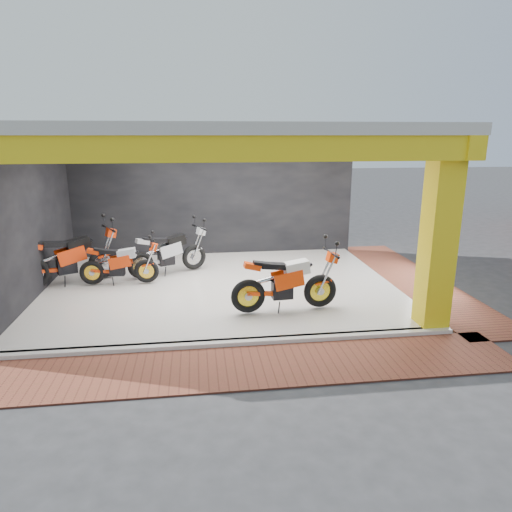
{
  "coord_description": "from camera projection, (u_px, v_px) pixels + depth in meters",
  "views": [
    {
      "loc": [
        -0.52,
        -8.18,
        3.51
      ],
      "look_at": [
        0.77,
        1.52,
        0.9
      ],
      "focal_mm": 32.0,
      "sensor_mm": 36.0,
      "label": 1
    }
  ],
  "objects": [
    {
      "name": "paver_front",
      "position": [
        235.0,
        367.0,
        7.08
      ],
      "size": [
        9.0,
        1.4,
        0.03
      ],
      "primitive_type": "cube",
      "color": "brown",
      "rests_on": "ground"
    },
    {
      "name": "header_beam_right",
      "position": [
        394.0,
        144.0,
        10.38
      ],
      "size": [
        0.3,
        6.4,
        0.4
      ],
      "primitive_type": "cube",
      "color": "yellow",
      "rests_on": "corner_column"
    },
    {
      "name": "showroom_ceiling",
      "position": [
        218.0,
        130.0,
        9.79
      ],
      "size": [
        8.4,
        6.4,
        0.2
      ],
      "primitive_type": "cube",
      "color": "beige",
      "rests_on": "corner_column"
    },
    {
      "name": "back_wall",
      "position": [
        214.0,
        197.0,
        13.24
      ],
      "size": [
        8.2,
        0.2,
        3.5
      ],
      "primitive_type": "cube",
      "color": "black",
      "rests_on": "ground"
    },
    {
      "name": "floor_kerb",
      "position": [
        231.0,
        343.0,
        7.81
      ],
      "size": [
        8.0,
        0.2,
        0.1
      ],
      "primitive_type": "cube",
      "color": "white",
      "rests_on": "ground"
    },
    {
      "name": "ground",
      "position": [
        227.0,
        322.0,
        8.8
      ],
      "size": [
        80.0,
        80.0,
        0.0
      ],
      "primitive_type": "plane",
      "color": "#2D2D30",
      "rests_on": "ground"
    },
    {
      "name": "left_wall",
      "position": [
        28.0,
        220.0,
        9.75
      ],
      "size": [
        0.2,
        6.2,
        3.5
      ],
      "primitive_type": "cube",
      "color": "black",
      "rests_on": "ground"
    },
    {
      "name": "showroom_floor",
      "position": [
        221.0,
        287.0,
        10.71
      ],
      "size": [
        8.0,
        6.0,
        0.1
      ],
      "primitive_type": "cube",
      "color": "white",
      "rests_on": "ground"
    },
    {
      "name": "paver_right",
      "position": [
        414.0,
        280.0,
        11.32
      ],
      "size": [
        1.4,
        7.0,
        0.03
      ],
      "primitive_type": "cube",
      "color": "brown",
      "rests_on": "ground"
    },
    {
      "name": "moto_row_d",
      "position": [
        102.0,
        249.0,
        10.97
      ],
      "size": [
        2.56,
        1.92,
        1.48
      ],
      "primitive_type": null,
      "rotation": [
        0.0,
        0.0,
        0.48
      ],
      "color": "red",
      "rests_on": "showroom_floor"
    },
    {
      "name": "header_beam_front",
      "position": [
        228.0,
        149.0,
        7.0
      ],
      "size": [
        8.4,
        0.3,
        0.4
      ],
      "primitive_type": "cube",
      "color": "yellow",
      "rests_on": "corner_column"
    },
    {
      "name": "moto_row_a",
      "position": [
        146.0,
        260.0,
        10.64
      ],
      "size": [
        1.93,
        0.76,
        1.17
      ],
      "primitive_type": null,
      "rotation": [
        0.0,
        0.0,
        -0.03
      ],
      "color": "red",
      "rests_on": "showroom_floor"
    },
    {
      "name": "corner_column",
      "position": [
        439.0,
        237.0,
        8.11
      ],
      "size": [
        0.5,
        0.5,
        3.5
      ],
      "primitive_type": "cube",
      "color": "yellow",
      "rests_on": "ground"
    },
    {
      "name": "moto_hero",
      "position": [
        321.0,
        275.0,
        9.09
      ],
      "size": [
        2.34,
        1.02,
        1.39
      ],
      "primitive_type": null,
      "rotation": [
        0.0,
        0.0,
        0.08
      ],
      "color": "#FF400A",
      "rests_on": "showroom_floor"
    },
    {
      "name": "moto_row_b",
      "position": [
        194.0,
        245.0,
        11.69
      ],
      "size": [
        2.32,
        1.65,
        1.33
      ],
      "primitive_type": null,
      "rotation": [
        0.0,
        0.0,
        0.44
      ],
      "color": "#B1B4B9",
      "rests_on": "showroom_floor"
    }
  ]
}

